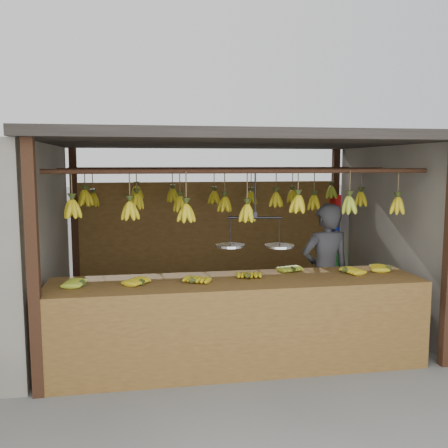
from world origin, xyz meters
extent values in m
plane|color=#5B5B57|center=(0.00, 0.00, 0.00)|extent=(80.00, 80.00, 0.00)
cube|color=black|center=(-2.00, -1.50, 1.15)|extent=(0.10, 0.10, 2.30)
cube|color=black|center=(-2.00, 1.50, 1.15)|extent=(0.10, 0.10, 2.30)
cube|color=black|center=(2.00, 1.50, 1.15)|extent=(0.10, 0.10, 2.30)
cube|color=black|center=(0.00, 0.00, 2.35)|extent=(4.30, 3.30, 0.10)
cylinder|color=black|center=(0.00, -1.00, 2.00)|extent=(4.00, 0.05, 0.05)
cylinder|color=black|center=(0.00, 0.00, 2.00)|extent=(4.00, 0.05, 0.05)
cylinder|color=black|center=(0.00, 1.00, 2.00)|extent=(4.00, 0.05, 0.05)
cube|color=brown|center=(0.00, 1.50, 0.90)|extent=(4.00, 0.06, 1.80)
cube|color=brown|center=(-0.11, -1.10, 0.86)|extent=(3.80, 0.84, 0.08)
cube|color=brown|center=(-0.11, -1.52, 0.45)|extent=(3.80, 0.04, 0.90)
cube|color=black|center=(-1.91, -1.47, 0.41)|extent=(0.07, 0.07, 0.82)
cube|color=black|center=(1.69, -1.47, 0.41)|extent=(0.07, 0.07, 0.82)
cube|color=black|center=(-1.91, -0.73, 0.41)|extent=(0.07, 0.07, 0.82)
cube|color=black|center=(1.69, -0.73, 0.41)|extent=(0.07, 0.07, 0.82)
ellipsoid|color=#92A523|center=(-1.62, -1.12, 0.93)|extent=(0.27, 0.22, 0.06)
ellipsoid|color=#BAA213|center=(-1.05, -1.19, 0.93)|extent=(0.30, 0.29, 0.06)
ellipsoid|color=#BAA213|center=(-0.57, -1.23, 0.93)|extent=(0.27, 0.30, 0.06)
ellipsoid|color=#BAA213|center=(0.01, -1.12, 0.93)|extent=(0.22, 0.27, 0.06)
ellipsoid|color=#92A523|center=(0.56, -0.91, 0.93)|extent=(0.24, 0.28, 0.06)
ellipsoid|color=#BAA213|center=(1.09, -1.06, 0.93)|extent=(0.28, 0.24, 0.06)
ellipsoid|color=#BAA213|center=(1.61, -0.99, 0.93)|extent=(0.29, 0.25, 0.06)
ellipsoid|color=#BAA213|center=(-1.72, -0.97, 1.64)|extent=(0.16, 0.16, 0.28)
ellipsoid|color=#BAA213|center=(-1.17, -0.99, 1.61)|extent=(0.16, 0.16, 0.28)
ellipsoid|color=#BAA213|center=(-0.62, -1.05, 1.59)|extent=(0.16, 0.16, 0.28)
ellipsoid|color=#BAA213|center=(0.02, -0.97, 1.57)|extent=(0.16, 0.16, 0.28)
ellipsoid|color=#BAA213|center=(0.55, -1.01, 1.66)|extent=(0.16, 0.16, 0.28)
ellipsoid|color=#92A523|center=(1.11, -1.05, 1.64)|extent=(0.16, 0.16, 0.28)
ellipsoid|color=#BAA213|center=(1.71, -0.96, 1.62)|extent=(0.16, 0.16, 0.28)
ellipsoid|color=#BAA213|center=(-1.69, -0.01, 1.68)|extent=(0.16, 0.16, 0.28)
ellipsoid|color=#BAA213|center=(-1.10, 0.01, 1.63)|extent=(0.16, 0.16, 0.28)
ellipsoid|color=#BAA213|center=(-0.59, 0.03, 1.59)|extent=(0.16, 0.16, 0.28)
ellipsoid|color=#BAA213|center=(-0.05, -0.02, 1.58)|extent=(0.16, 0.16, 0.28)
ellipsoid|color=#BAA213|center=(0.61, 0.04, 1.63)|extent=(0.16, 0.16, 0.28)
ellipsoid|color=#BAA213|center=(1.11, 0.03, 1.58)|extent=(0.16, 0.16, 0.28)
ellipsoid|color=#BAA213|center=(1.72, -0.03, 1.62)|extent=(0.16, 0.16, 0.28)
ellipsoid|color=#BAA213|center=(-1.69, 1.01, 1.58)|extent=(0.16, 0.16, 0.28)
ellipsoid|color=#BAA213|center=(-1.10, 1.04, 1.68)|extent=(0.16, 0.16, 0.28)
ellipsoid|color=#BAA213|center=(-0.61, 0.97, 1.63)|extent=(0.16, 0.16, 0.28)
ellipsoid|color=#BAA213|center=(-0.02, 0.99, 1.60)|extent=(0.16, 0.16, 0.28)
ellipsoid|color=#BAA213|center=(0.52, 1.01, 1.58)|extent=(0.16, 0.16, 0.28)
ellipsoid|color=#BAA213|center=(1.13, 0.98, 1.60)|extent=(0.16, 0.16, 0.28)
ellipsoid|color=#92A523|center=(1.72, 0.96, 1.66)|extent=(0.16, 0.16, 0.28)
cylinder|color=black|center=(0.10, -1.00, 1.76)|extent=(0.02, 0.02, 0.48)
cylinder|color=black|center=(0.10, -1.00, 1.52)|extent=(0.55, 0.14, 0.02)
cylinder|color=silver|center=(-0.15, -0.95, 1.22)|extent=(0.30, 0.30, 0.02)
cylinder|color=silver|center=(0.35, -1.05, 1.22)|extent=(0.30, 0.30, 0.02)
imported|color=#262628|center=(1.04, -0.60, 0.81)|extent=(0.63, 0.44, 1.63)
cube|color=red|center=(1.94, 1.35, 1.43)|extent=(0.08, 0.26, 0.34)
cube|color=#1426BF|center=(1.94, 1.35, 1.19)|extent=(0.08, 0.26, 0.34)
cube|color=yellow|center=(1.94, 1.35, 0.87)|extent=(0.08, 0.26, 0.34)
cube|color=#199926|center=(1.94, 1.35, 0.58)|extent=(0.08, 0.26, 0.34)
camera|label=1|loc=(-1.09, -5.98, 2.08)|focal=40.00mm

